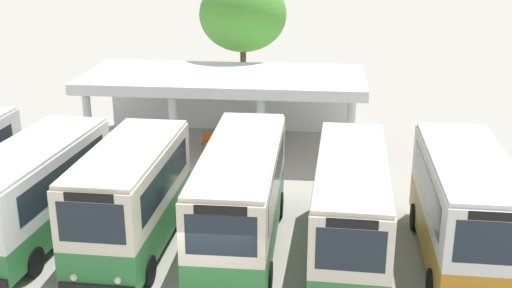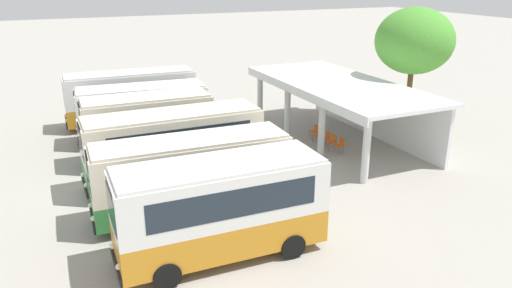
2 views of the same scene
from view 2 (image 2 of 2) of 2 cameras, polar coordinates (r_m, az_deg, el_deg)
ground_plane at (r=23.13m, az=-18.61°, el=-5.36°), size 180.00×180.00×0.00m
city_bus_nearest_orange at (r=32.13m, az=-14.35°, el=5.47°), size 2.45×8.14×3.38m
city_bus_second_in_row at (r=28.93m, az=-13.08°, el=3.84°), size 2.83×7.45×3.18m
city_bus_middle_cream at (r=25.63m, az=-12.52°, el=2.15°), size 2.47×6.58×3.42m
city_bus_fourth_amber at (r=22.60m, az=-9.54°, el=-0.05°), size 2.36×8.12×3.38m
city_bus_fifth_blue at (r=19.54m, az=-7.46°, el=-3.38°), size 2.45×7.93×3.21m
city_bus_far_end_green at (r=16.56m, az=-4.18°, el=-7.22°), size 2.57×7.18×3.44m
terminal_canopy at (r=28.63m, az=10.57°, el=5.65°), size 12.84×5.57×3.40m
waiting_chair_end_by_column at (r=28.83m, az=6.83°, el=1.59°), size 0.46×0.46×0.86m
waiting_chair_second_from_end at (r=28.22m, az=7.28°, el=1.18°), size 0.46×0.46×0.86m
waiting_chair_middle_seat at (r=27.74m, az=8.16°, el=0.81°), size 0.46×0.46×0.86m
waiting_chair_fourth_seat at (r=27.22m, az=8.89°, el=0.40°), size 0.46×0.46×0.86m
waiting_chair_fifth_seat at (r=26.73m, az=9.76°, el=-0.01°), size 0.46×0.46×0.86m
roadside_tree_behind_canopy at (r=30.49m, az=17.95°, el=11.32°), size 4.54×4.54×7.41m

